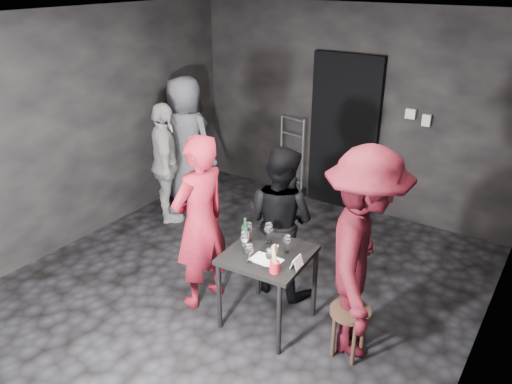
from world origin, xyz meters
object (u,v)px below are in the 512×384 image
Objects in this scene: bystander_grey at (185,129)px; hand_truck at (290,182)px; man_maroon at (365,231)px; breadstick_cup at (275,259)px; woman_black at (280,218)px; server_red at (199,209)px; bystander_cream at (165,161)px; wine_bottle at (245,235)px; tasting_table at (268,262)px; stool at (350,319)px.

hand_truck is at bearing -144.88° from bystander_grey.
man_maroon is (2.08, -2.42, 0.94)m from hand_truck.
man_maroon is 8.40× the size of breadstick_cup.
woman_black is at bearing 118.44° from breadstick_cup.
hand_truck is at bearing -160.41° from server_red.
woman_black is at bearing -50.02° from hand_truck.
wine_bottle is (1.98, -1.05, 0.03)m from bystander_cream.
woman_black reaches higher than tasting_table.
woman_black is at bearing 110.73° from tasting_table.
bystander_cream is (-3.04, 0.89, -0.32)m from man_maroon.
server_red is 0.51m from wine_bottle.
stool is (2.08, -2.56, 0.16)m from hand_truck.
bystander_grey is at bearing -24.60° from woman_black.
woman_black is 2.51m from bystander_grey.
wine_bottle is (-0.04, -0.54, 0.05)m from woman_black.
tasting_table is 1.60× the size of stool.
server_red is at bearing -65.99° from hand_truck.
stool is at bearing 155.33° from woman_black.
bystander_grey is (-3.24, 1.67, 0.68)m from stool.
wine_bottle reaches higher than tasting_table.
server_red reaches higher than bystander_cream.
server_red is 0.82m from woman_black.
hand_truck is 1.57× the size of tasting_table.
hand_truck is 3.31m from stool.
hand_truck is 4.29× the size of breadstick_cup.
stool is 3.71m from bystander_grey.
hand_truck is 2.38m from woman_black.
woman_black is 0.98× the size of bystander_cream.
bystander_grey is at bearing 145.30° from tasting_table.
man_maroon reaches higher than breadstick_cup.
bystander_cream is (-1.50, 1.11, -0.18)m from server_red.
server_red reaches higher than tasting_table.
bystander_grey reaches higher than wine_bottle.
bystander_cream reaches higher than tasting_table.
bystander_cream reaches higher than woman_black.
bystander_cream reaches higher than wine_bottle.
wine_bottle is at bearing -55.94° from hand_truck.
woman_black is (-0.20, 0.54, 0.16)m from tasting_table.
woman_black is 0.70× the size of man_maroon.
stool is 0.29× the size of woman_black.
breadstick_cup is (-0.60, -0.38, -0.28)m from man_maroon.
server_red is 7.21× the size of wine_bottle.
server_red is 0.96× the size of bystander_grey.
stool is 3.25m from bystander_cream.
hand_truck reaches higher than stool.
stool is 1.16m from wine_bottle.
tasting_table is 0.45× the size of bystander_cream.
stool is at bearing 0.88° from tasting_table.
wine_bottle is at bearing -179.67° from tasting_table.
man_maroon is at bearing 106.00° from server_red.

